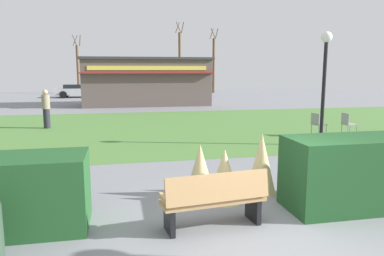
# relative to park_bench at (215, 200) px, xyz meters

# --- Properties ---
(ground_plane) EXTENTS (80.00, 80.00, 0.00)m
(ground_plane) POSITION_rel_park_bench_xyz_m (0.68, -0.51, -0.48)
(ground_plane) COLOR slate
(lawn_patch) EXTENTS (36.00, 12.00, 0.01)m
(lawn_patch) POSITION_rel_park_bench_xyz_m (0.68, 10.41, -0.48)
(lawn_patch) COLOR #4C7A38
(lawn_patch) RESTS_ON ground_plane
(park_bench) EXTENTS (1.75, 0.73, 0.95)m
(park_bench) POSITION_rel_park_bench_xyz_m (0.00, 0.00, 0.00)
(park_bench) COLOR tan
(park_bench) RESTS_ON ground_plane
(hedge_left) EXTENTS (1.80, 1.10, 1.20)m
(hedge_left) POSITION_rel_park_bench_xyz_m (-2.89, 0.56, 0.12)
(hedge_left) COLOR #1E4C23
(hedge_left) RESTS_ON ground_plane
(hedge_right) EXTENTS (2.29, 1.10, 1.32)m
(hedge_right) POSITION_rel_park_bench_xyz_m (2.64, 0.37, 0.18)
(hedge_right) COLOR #1E4C23
(hedge_right) RESTS_ON ground_plane
(ornamental_grass_behind_left) EXTENTS (0.61, 0.61, 1.06)m
(ornamental_grass_behind_left) POSITION_rel_park_bench_xyz_m (0.11, 1.52, 0.05)
(ornamental_grass_behind_left) COLOR #D1BC7F
(ornamental_grass_behind_left) RESTS_ON ground_plane
(ornamental_grass_behind_right) EXTENTS (0.61, 0.61, 1.25)m
(ornamental_grass_behind_right) POSITION_rel_park_bench_xyz_m (1.38, 1.43, 0.15)
(ornamental_grass_behind_right) COLOR #D1BC7F
(ornamental_grass_behind_right) RESTS_ON ground_plane
(ornamental_grass_behind_center) EXTENTS (0.66, 0.66, 1.04)m
(ornamental_grass_behind_center) POSITION_rel_park_bench_xyz_m (0.50, 1.13, 0.04)
(ornamental_grass_behind_center) COLOR #D1BC7F
(ornamental_grass_behind_center) RESTS_ON ground_plane
(lamppost_mid) EXTENTS (0.36, 0.36, 3.76)m
(lamppost_mid) POSITION_rel_park_bench_xyz_m (5.23, 5.59, 1.91)
(lamppost_mid) COLOR black
(lamppost_mid) RESTS_ON ground_plane
(food_kiosk) EXTENTS (9.14, 4.43, 3.39)m
(food_kiosk) POSITION_rel_park_bench_xyz_m (0.57, 21.24, 1.22)
(food_kiosk) COLOR #594C47
(food_kiosk) RESTS_ON ground_plane
(cafe_chair_west) EXTENTS (0.45, 0.45, 0.89)m
(cafe_chair_west) POSITION_rel_park_bench_xyz_m (7.17, 6.96, 0.05)
(cafe_chair_west) COLOR gray
(cafe_chair_west) RESTS_ON ground_plane
(cafe_chair_east) EXTENTS (0.53, 0.53, 0.89)m
(cafe_chair_east) POSITION_rel_park_bench_xyz_m (6.02, 7.17, 0.05)
(cafe_chair_east) COLOR gray
(cafe_chair_east) RESTS_ON ground_plane
(person_strolling) EXTENTS (0.34, 0.34, 1.69)m
(person_strolling) POSITION_rel_park_bench_xyz_m (-4.55, 11.23, 0.38)
(person_strolling) COLOR #23232D
(person_strolling) RESTS_ON ground_plane
(parked_car_west_slot) EXTENTS (4.23, 2.12, 1.20)m
(parked_car_west_slot) POSITION_rel_park_bench_xyz_m (-5.03, 29.66, 0.16)
(parked_car_west_slot) COLOR #B7BABF
(parked_car_west_slot) RESTS_ON ground_plane
(parked_car_center_slot) EXTENTS (4.31, 2.28, 1.20)m
(parked_car_center_slot) POSITION_rel_park_bench_xyz_m (0.54, 29.66, 0.16)
(parked_car_center_slot) COLOR silver
(parked_car_center_slot) RESTS_ON ground_plane
(parked_car_east_slot) EXTENTS (4.30, 2.25, 1.20)m
(parked_car_east_slot) POSITION_rel_park_bench_xyz_m (4.91, 29.66, 0.16)
(parked_car_east_slot) COLOR navy
(parked_car_east_slot) RESTS_ON ground_plane
(tree_left_bg) EXTENTS (0.91, 0.96, 6.17)m
(tree_left_bg) POSITION_rel_park_bench_xyz_m (-5.62, 35.47, 2.24)
(tree_left_bg) COLOR brown
(tree_left_bg) RESTS_ON ground_plane
(tree_right_bg) EXTENTS (0.91, 0.96, 6.98)m
(tree_right_bg) POSITION_rel_park_bench_xyz_m (8.93, 33.66, 2.64)
(tree_right_bg) COLOR brown
(tree_right_bg) RESTS_ON ground_plane
(tree_center_bg) EXTENTS (0.91, 0.96, 7.46)m
(tree_center_bg) POSITION_rel_park_bench_xyz_m (5.03, 32.98, 2.88)
(tree_center_bg) COLOR brown
(tree_center_bg) RESTS_ON ground_plane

